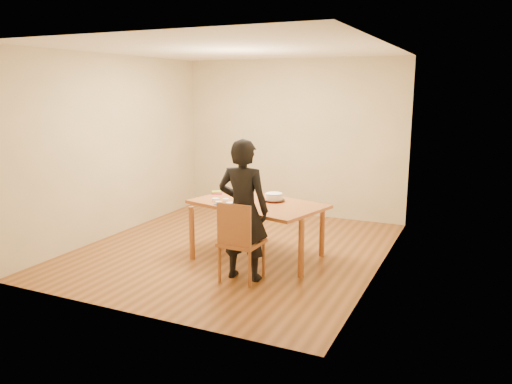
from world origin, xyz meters
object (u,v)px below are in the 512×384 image
at_px(dining_table, 258,204).
at_px(dining_chair, 242,243).
at_px(cake, 274,197).
at_px(person, 243,210).
at_px(cake_plate, 274,200).

distance_m(dining_table, dining_chair, 0.84).
relative_size(cake, person, 0.14).
xyz_separation_m(dining_table, dining_chair, (0.15, -0.78, -0.28)).
height_order(cake_plate, cake, cake).
distance_m(dining_table, person, 0.75).
xyz_separation_m(cake_plate, cake, (0.00, 0.00, 0.05)).
height_order(dining_chair, person, person).
distance_m(cake_plate, cake, 0.05).
bearing_deg(cake, cake_plate, -90.00).
xyz_separation_m(cake_plate, person, (-0.01, -0.89, 0.07)).
relative_size(dining_chair, person, 0.27).
bearing_deg(cake, dining_table, -134.44).
height_order(dining_table, dining_chair, dining_table).
height_order(cake_plate, person, person).
distance_m(cake, person, 0.89).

